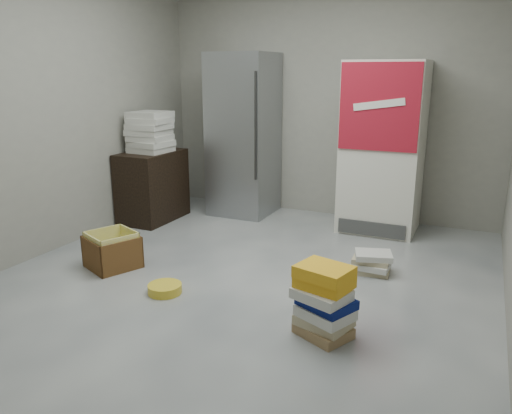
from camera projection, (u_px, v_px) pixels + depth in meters
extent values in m
plane|color=#B7B6B2|center=(229.00, 290.00, 3.98)|extent=(5.00, 5.00, 0.00)
cube|color=gray|center=(327.00, 97.00, 5.80)|extent=(4.00, 0.04, 2.80)
cube|color=gray|center=(27.00, 105.00, 4.42)|extent=(0.04, 5.00, 2.80)
cube|color=#A0A3A7|center=(244.00, 135.00, 5.96)|extent=(0.70, 0.70, 1.90)
cylinder|color=#333333|center=(256.00, 127.00, 5.47)|extent=(0.02, 0.02, 1.19)
cube|color=silver|center=(383.00, 148.00, 5.31)|extent=(0.80, 0.70, 1.80)
cube|color=#A41627|center=(379.00, 107.00, 4.87)|extent=(0.78, 0.02, 0.85)
cube|color=white|center=(379.00, 104.00, 4.85)|extent=(0.50, 0.01, 0.14)
cube|color=#3F3F3F|center=(371.00, 229.00, 5.20)|extent=(0.70, 0.02, 0.15)
cube|color=black|center=(153.00, 186.00, 5.80)|extent=(0.50, 0.80, 0.80)
cube|color=silver|center=(151.00, 149.00, 5.67)|extent=(0.42, 0.42, 0.06)
cube|color=silver|center=(151.00, 144.00, 5.65)|extent=(0.42, 0.42, 0.06)
cube|color=silver|center=(150.00, 138.00, 5.64)|extent=(0.42, 0.42, 0.06)
cube|color=silver|center=(149.00, 132.00, 5.62)|extent=(0.42, 0.42, 0.06)
cube|color=silver|center=(149.00, 126.00, 5.60)|extent=(0.41, 0.41, 0.06)
cube|color=silver|center=(150.00, 120.00, 5.58)|extent=(0.43, 0.43, 0.06)
cube|color=silver|center=(150.00, 114.00, 5.58)|extent=(0.40, 0.40, 0.06)
cube|color=#92734D|center=(323.00, 331.00, 3.29)|extent=(0.41, 0.38, 0.07)
cube|color=tan|center=(324.00, 321.00, 3.28)|extent=(0.40, 0.35, 0.07)
cube|color=silver|center=(325.00, 312.00, 3.25)|extent=(0.41, 0.37, 0.07)
cube|color=navy|center=(327.00, 302.00, 3.24)|extent=(0.41, 0.38, 0.06)
cube|color=silver|center=(322.00, 294.00, 3.21)|extent=(0.40, 0.36, 0.07)
cube|color=gold|center=(324.00, 282.00, 3.22)|extent=(0.39, 0.33, 0.08)
cube|color=gold|center=(324.00, 272.00, 3.18)|extent=(0.39, 0.34, 0.08)
cube|color=tan|center=(371.00, 270.00, 4.33)|extent=(0.32, 0.26, 0.05)
cube|color=silver|center=(371.00, 265.00, 4.31)|extent=(0.31, 0.24, 0.05)
cube|color=tan|center=(371.00, 260.00, 4.31)|extent=(0.32, 0.26, 0.04)
cube|color=silver|center=(374.00, 255.00, 4.28)|extent=(0.36, 0.32, 0.05)
cube|color=yellow|center=(114.00, 266.00, 4.46)|extent=(0.50, 0.50, 0.01)
cube|color=brown|center=(132.00, 247.00, 4.55)|extent=(0.37, 0.17, 0.28)
cube|color=brown|center=(91.00, 257.00, 4.30)|extent=(0.37, 0.17, 0.28)
cube|color=brown|center=(103.00, 246.00, 4.56)|extent=(0.17, 0.37, 0.28)
cube|color=brown|center=(123.00, 258.00, 4.28)|extent=(0.17, 0.37, 0.28)
cube|color=yellow|center=(130.00, 245.00, 4.53)|extent=(0.34, 0.16, 0.32)
cube|color=yellow|center=(93.00, 254.00, 4.31)|extent=(0.34, 0.16, 0.32)
cube|color=yellow|center=(104.00, 245.00, 4.55)|extent=(0.16, 0.34, 0.32)
cube|color=yellow|center=(122.00, 255.00, 4.29)|extent=(0.16, 0.34, 0.32)
cylinder|color=yellow|center=(165.00, 289.00, 3.93)|extent=(0.27, 0.27, 0.07)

